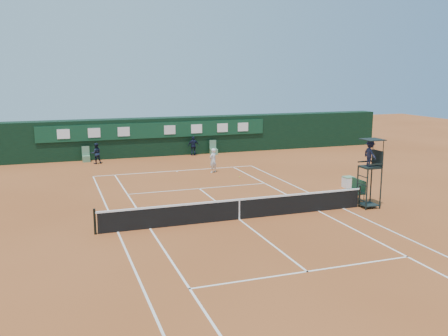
# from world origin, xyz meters

# --- Properties ---
(ground) EXTENTS (90.00, 90.00, 0.00)m
(ground) POSITION_xyz_m (0.00, 0.00, 0.00)
(ground) COLOR #A75427
(ground) RESTS_ON ground
(court_lines) EXTENTS (11.05, 23.85, 0.01)m
(court_lines) POSITION_xyz_m (0.00, 0.00, 0.01)
(court_lines) COLOR white
(court_lines) RESTS_ON ground
(tennis_net) EXTENTS (12.90, 0.10, 1.10)m
(tennis_net) POSITION_xyz_m (0.00, 0.00, 0.51)
(tennis_net) COLOR black
(tennis_net) RESTS_ON ground
(back_wall) EXTENTS (40.00, 1.65, 3.00)m
(back_wall) POSITION_xyz_m (0.00, 18.74, 1.51)
(back_wall) COLOR black
(back_wall) RESTS_ON ground
(linesman_chair_left) EXTENTS (0.55, 0.50, 1.15)m
(linesman_chair_left) POSITION_xyz_m (-5.50, 17.48, 0.32)
(linesman_chair_left) COLOR #537F59
(linesman_chair_left) RESTS_ON ground
(linesman_chair_right) EXTENTS (0.55, 0.50, 1.15)m
(linesman_chair_right) POSITION_xyz_m (4.50, 17.48, 0.32)
(linesman_chair_right) COLOR #619469
(linesman_chair_right) RESTS_ON ground
(umpire_chair) EXTENTS (0.96, 0.95, 3.42)m
(umpire_chair) POSITION_xyz_m (6.77, -0.20, 2.46)
(umpire_chair) COLOR black
(umpire_chair) RESTS_ON ground
(player_bench) EXTENTS (0.56, 1.20, 1.10)m
(player_bench) POSITION_xyz_m (7.05, 1.24, 0.60)
(player_bench) COLOR #173928
(player_bench) RESTS_ON ground
(tennis_bag) EXTENTS (0.48, 0.79, 0.27)m
(tennis_bag) POSITION_xyz_m (6.67, 1.61, 0.14)
(tennis_bag) COLOR black
(tennis_bag) RESTS_ON ground
(cooler) EXTENTS (0.57, 0.57, 0.65)m
(cooler) POSITION_xyz_m (8.27, 3.84, 0.33)
(cooler) COLOR white
(cooler) RESTS_ON ground
(tennis_ball) EXTENTS (0.07, 0.07, 0.07)m
(tennis_ball) POSITION_xyz_m (3.29, 8.48, 0.04)
(tennis_ball) COLOR gold
(tennis_ball) RESTS_ON ground
(player) EXTENTS (0.71, 0.63, 1.62)m
(player) POSITION_xyz_m (2.21, 10.58, 0.81)
(player) COLOR white
(player) RESTS_ON ground
(ball_kid_left) EXTENTS (0.80, 0.65, 1.52)m
(ball_kid_left) POSITION_xyz_m (-4.85, 16.45, 0.76)
(ball_kid_left) COLOR black
(ball_kid_left) RESTS_ON ground
(ball_kid_right) EXTENTS (0.94, 0.45, 1.56)m
(ball_kid_right) POSITION_xyz_m (2.83, 17.56, 0.78)
(ball_kid_right) COLOR black
(ball_kid_right) RESTS_ON ground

